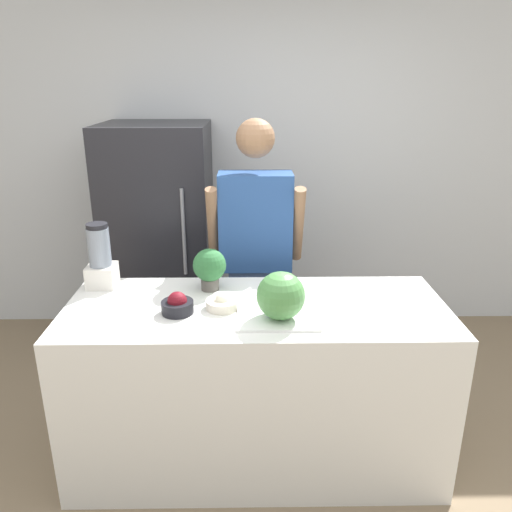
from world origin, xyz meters
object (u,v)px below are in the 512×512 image
bowl_cherries (177,305)px  blender (100,259)px  watermelon (281,296)px  bowl_cream (222,303)px  person (255,258)px  potted_plant (210,267)px  refrigerator (161,240)px

bowl_cherries → blender: blender is taller
watermelon → bowl_cream: 0.33m
person → watermelon: 0.88m
watermelon → potted_plant: size_ratio=1.00×
bowl_cream → potted_plant: size_ratio=0.72×
blender → potted_plant: blender is taller
bowl_cream → blender: blender is taller
person → watermelon: size_ratio=7.81×
refrigerator → blender: refrigerator is taller
refrigerator → person: person is taller
refrigerator → bowl_cherries: (0.31, -1.37, 0.11)m
refrigerator → watermelon: 1.68m
refrigerator → blender: 1.06m
bowl_cream → refrigerator: bearing=111.7°
potted_plant → refrigerator: bearing=112.4°
person → potted_plant: 0.57m
bowl_cherries → blender: 0.58m
refrigerator → blender: (-0.14, -1.03, 0.22)m
bowl_cherries → refrigerator: bearing=102.8°
refrigerator → person: 0.92m
watermelon → potted_plant: bearing=133.6°
person → potted_plant: size_ratio=7.78×
blender → watermelon: bearing=-24.4°
person → bowl_cream: 0.75m
refrigerator → bowl_cream: (0.53, -1.32, 0.09)m
person → bowl_cherries: person is taller
refrigerator → watermelon: bearing=-61.1°
bowl_cream → blender: 0.74m
refrigerator → bowl_cherries: refrigerator is taller
person → blender: 0.96m
refrigerator → potted_plant: 1.19m
bowl_cherries → bowl_cream: size_ratio=0.95×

